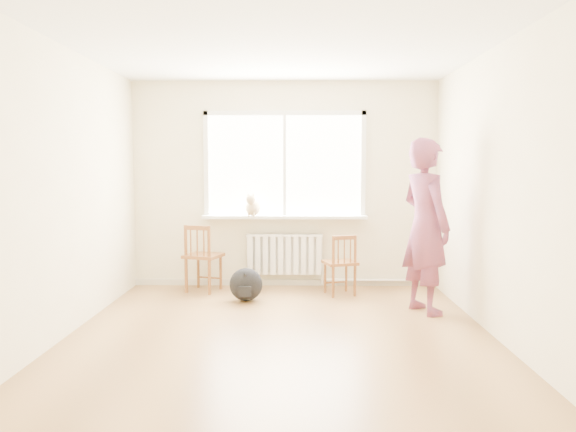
{
  "coord_description": "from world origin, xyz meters",
  "views": [
    {
      "loc": [
        0.15,
        -5.17,
        1.58
      ],
      "look_at": [
        0.06,
        1.2,
        1.02
      ],
      "focal_mm": 35.0,
      "sensor_mm": 36.0,
      "label": 1
    }
  ],
  "objects_px": {
    "chair_left": "(202,258)",
    "chair_right": "(341,265)",
    "cat": "(253,206)",
    "backpack": "(246,284)",
    "person": "(426,226)"
  },
  "relations": [
    {
      "from": "cat",
      "to": "chair_left",
      "type": "bearing_deg",
      "value": -153.65
    },
    {
      "from": "chair_left",
      "to": "backpack",
      "type": "relative_size",
      "value": 2.19
    },
    {
      "from": "person",
      "to": "backpack",
      "type": "xyz_separation_m",
      "value": [
        -1.99,
        0.48,
        -0.75
      ]
    },
    {
      "from": "chair_right",
      "to": "cat",
      "type": "height_order",
      "value": "cat"
    },
    {
      "from": "person",
      "to": "backpack",
      "type": "distance_m",
      "value": 2.18
    },
    {
      "from": "chair_left",
      "to": "backpack",
      "type": "xyz_separation_m",
      "value": [
        0.6,
        -0.48,
        -0.24
      ]
    },
    {
      "from": "person",
      "to": "backpack",
      "type": "bearing_deg",
      "value": 52.43
    },
    {
      "from": "chair_left",
      "to": "person",
      "type": "relative_size",
      "value": 0.45
    },
    {
      "from": "cat",
      "to": "backpack",
      "type": "xyz_separation_m",
      "value": [
        -0.03,
        -0.7,
        -0.88
      ]
    },
    {
      "from": "person",
      "to": "backpack",
      "type": "relative_size",
      "value": 4.83
    },
    {
      "from": "chair_right",
      "to": "backpack",
      "type": "distance_m",
      "value": 1.2
    },
    {
      "from": "cat",
      "to": "backpack",
      "type": "height_order",
      "value": "cat"
    },
    {
      "from": "person",
      "to": "backpack",
      "type": "height_order",
      "value": "person"
    },
    {
      "from": "chair_left",
      "to": "chair_right",
      "type": "height_order",
      "value": "chair_left"
    },
    {
      "from": "chair_right",
      "to": "person",
      "type": "bearing_deg",
      "value": 120.01
    }
  ]
}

